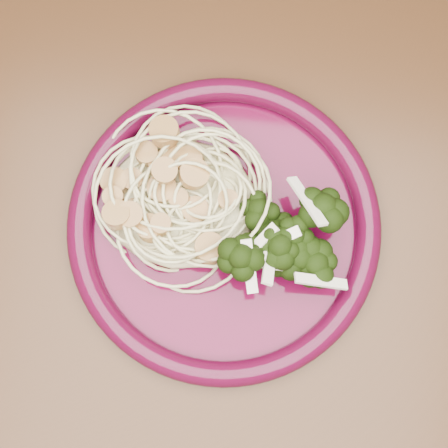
% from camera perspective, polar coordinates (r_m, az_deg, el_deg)
% --- Properties ---
extents(dining_table, '(1.20, 0.80, 0.75)m').
position_cam_1_polar(dining_table, '(0.65, 10.26, -4.00)').
color(dining_table, '#472814').
rests_on(dining_table, ground).
extents(dinner_plate, '(0.35, 0.35, 0.02)m').
position_cam_1_polar(dinner_plate, '(0.54, 0.00, -0.20)').
color(dinner_plate, '#480621').
rests_on(dinner_plate, dining_table).
extents(spaghetti_pile, '(0.17, 0.16, 0.03)m').
position_cam_1_polar(spaghetti_pile, '(0.53, -4.05, 2.17)').
color(spaghetti_pile, beige).
rests_on(spaghetti_pile, dinner_plate).
extents(scallop_cluster, '(0.16, 0.16, 0.04)m').
position_cam_1_polar(scallop_cluster, '(0.50, -4.33, 3.11)').
color(scallop_cluster, '#B8884A').
rests_on(scallop_cluster, spaghetti_pile).
extents(broccoli_pile, '(0.13, 0.15, 0.05)m').
position_cam_1_polar(broccoli_pile, '(0.52, 5.11, -2.52)').
color(broccoli_pile, black).
rests_on(broccoli_pile, dinner_plate).
extents(onion_garnish, '(0.09, 0.10, 0.05)m').
position_cam_1_polar(onion_garnish, '(0.49, 5.41, -2.00)').
color(onion_garnish, white).
rests_on(onion_garnish, broccoli_pile).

